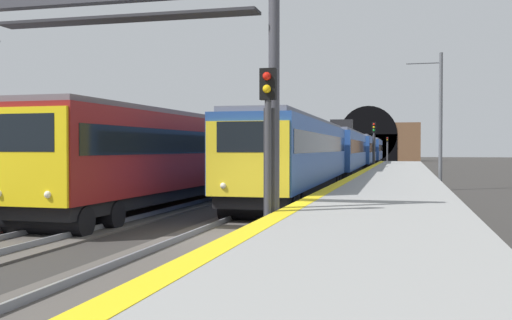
{
  "coord_description": "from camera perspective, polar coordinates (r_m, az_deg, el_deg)",
  "views": [
    {
      "loc": [
        -15.58,
        -5.09,
        2.51
      ],
      "look_at": [
        7.41,
        0.75,
        2.04
      ],
      "focal_mm": 41.75,
      "sensor_mm": 36.0,
      "label": 1
    }
  ],
  "objects": [
    {
      "name": "platform_right",
      "position": [
        15.73,
        11.44,
        -6.25
      ],
      "size": [
        112.0,
        4.61,
        0.99
      ],
      "primitive_type": "cube",
      "color": "gray",
      "rests_on": "ground_plane"
    },
    {
      "name": "train_main_approaching",
      "position": [
        58.09,
        9.24,
        0.84
      ],
      "size": [
        79.23,
        3.17,
        4.8
      ],
      "rotation": [
        0.0,
        0.0,
        3.16
      ],
      "color": "#264C99",
      "rests_on": "ground_plane"
    },
    {
      "name": "railway_signal_far",
      "position": [
        102.46,
        12.47,
        1.17
      ],
      "size": [
        0.39,
        0.38,
        4.4
      ],
      "rotation": [
        0.0,
        0.0,
        3.14
      ],
      "color": "#4C4C54",
      "rests_on": "ground_plane"
    },
    {
      "name": "overhead_signal_gantry",
      "position": [
        16.67,
        -12.55,
        10.23
      ],
      "size": [
        0.7,
        8.58,
        6.8
      ],
      "color": "#3F3F47",
      "rests_on": "ground_plane"
    },
    {
      "name": "track_main_line",
      "position": [
        16.58,
        -3.82,
        -7.43
      ],
      "size": [
        160.0,
        2.95,
        0.21
      ],
      "color": "#4C4742",
      "rests_on": "ground_plane"
    },
    {
      "name": "train_adjacent_platform",
      "position": [
        45.1,
        1.8,
        0.85
      ],
      "size": [
        60.61,
        3.29,
        4.88
      ],
      "rotation": [
        0.0,
        0.0,
        3.12
      ],
      "color": "maroon",
      "rests_on": "ground_plane"
    },
    {
      "name": "platform_right_edge_strip",
      "position": [
        15.9,
        4.01,
        -4.35
      ],
      "size": [
        112.0,
        0.5,
        0.01
      ],
      "primitive_type": "cube",
      "color": "yellow",
      "rests_on": "platform_right"
    },
    {
      "name": "railway_signal_mid",
      "position": [
        60.5,
        11.22,
        1.67
      ],
      "size": [
        0.39,
        0.38,
        5.11
      ],
      "rotation": [
        0.0,
        0.0,
        3.14
      ],
      "color": "#38383D",
      "rests_on": "ground_plane"
    },
    {
      "name": "tunnel_portal",
      "position": [
        119.95,
        10.73,
        1.73
      ],
      "size": [
        2.44,
        19.91,
        11.15
      ],
      "color": "brown",
      "rests_on": "ground_plane"
    },
    {
      "name": "catenary_mast_far",
      "position": [
        37.33,
        17.22,
        3.72
      ],
      "size": [
        0.22,
        2.12,
        8.23
      ],
      "color": "#595B60",
      "rests_on": "ground_plane"
    },
    {
      "name": "railway_signal_near",
      "position": [
        14.2,
        1.18,
        1.59
      ],
      "size": [
        0.39,
        0.38,
        4.41
      ],
      "rotation": [
        0.0,
        0.0,
        3.14
      ],
      "color": "#38383D",
      "rests_on": "ground_plane"
    },
    {
      "name": "ground_plane",
      "position": [
        16.58,
        -3.82,
        -7.57
      ],
      "size": [
        320.0,
        320.0,
        0.0
      ],
      "primitive_type": "plane",
      "color": "#302D2B"
    },
    {
      "name": "track_adjacent_line",
      "position": [
        18.54,
        -17.69,
        -6.57
      ],
      "size": [
        160.0,
        2.79,
        0.21
      ],
      "color": "#4C4742",
      "rests_on": "ground_plane"
    }
  ]
}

